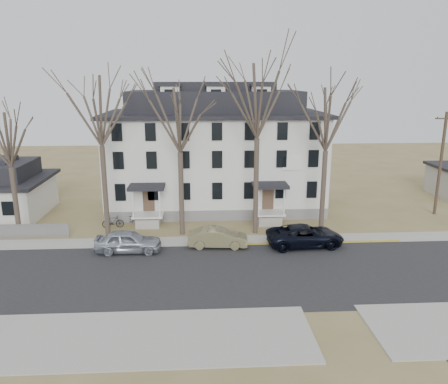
{
  "coord_description": "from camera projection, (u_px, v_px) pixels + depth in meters",
  "views": [
    {
      "loc": [
        -3.49,
        -24.04,
        12.31
      ],
      "look_at": [
        -1.63,
        9.0,
        3.72
      ],
      "focal_mm": 35.0,
      "sensor_mm": 36.0,
      "label": 1
    }
  ],
  "objects": [
    {
      "name": "far_sidewalk",
      "position": [
        245.0,
        241.0,
        34.25
      ],
      "size": [
        120.0,
        2.0,
        0.08
      ],
      "primitive_type": "cube",
      "color": "#A09F97",
      "rests_on": "ground"
    },
    {
      "name": "tree_mid_right",
      "position": [
        328.0,
        115.0,
        33.93
      ],
      "size": [
        7.8,
        7.8,
        12.74
      ],
      "color": "#473B31",
      "rests_on": "ground"
    },
    {
      "name": "utility_pole_far",
      "position": [
        441.0,
        163.0,
        39.83
      ],
      "size": [
        2.0,
        0.28,
        9.5
      ],
      "color": "#3D3023",
      "rests_on": "ground"
    },
    {
      "name": "tree_mid_left",
      "position": [
        179.0,
        116.0,
        33.31
      ],
      "size": [
        7.8,
        7.8,
        12.74
      ],
      "color": "#473B31",
      "rests_on": "ground"
    },
    {
      "name": "yellow_curb",
      "position": [
        311.0,
        244.0,
        33.65
      ],
      "size": [
        14.0,
        0.25,
        0.06
      ],
      "primitive_type": "cube",
      "color": "gold",
      "rests_on": "ground"
    },
    {
      "name": "tree_bungalow",
      "position": [
        7.0,
        136.0,
        32.97
      ],
      "size": [
        6.6,
        6.6,
        10.78
      ],
      "color": "#473B31",
      "rests_on": "ground"
    },
    {
      "name": "bicycle_left",
      "position": [
        136.0,
        219.0,
        38.13
      ],
      "size": [
        1.79,
        1.42,
        0.91
      ],
      "primitive_type": "imported",
      "rotation": [
        0.0,
        0.0,
        1.02
      ],
      "color": "black",
      "rests_on": "ground"
    },
    {
      "name": "tree_center",
      "position": [
        258.0,
        96.0,
        33.26
      ],
      "size": [
        9.0,
        9.0,
        14.7
      ],
      "color": "#473B31",
      "rests_on": "ground"
    },
    {
      "name": "main_road",
      "position": [
        255.0,
        274.0,
        28.45
      ],
      "size": [
        120.0,
        10.0,
        0.04
      ],
      "primitive_type": "cube",
      "color": "#27272A",
      "rests_on": "ground"
    },
    {
      "name": "ground",
      "position": [
        259.0,
        288.0,
        26.52
      ],
      "size": [
        120.0,
        120.0,
        0.0
      ],
      "primitive_type": "plane",
      "color": "olive",
      "rests_on": "ground"
    },
    {
      "name": "car_silver",
      "position": [
        128.0,
        242.0,
        31.79
      ],
      "size": [
        4.8,
        1.97,
        1.63
      ],
      "primitive_type": "imported",
      "rotation": [
        0.0,
        0.0,
        1.56
      ],
      "color": "#9CA4B1",
      "rests_on": "ground"
    },
    {
      "name": "car_navy",
      "position": [
        305.0,
        236.0,
        32.97
      ],
      "size": [
        5.95,
        3.06,
        1.61
      ],
      "primitive_type": "imported",
      "rotation": [
        0.0,
        0.0,
        1.64
      ],
      "color": "black",
      "rests_on": "ground"
    },
    {
      "name": "near_sidewalk_left",
      "position": [
        110.0,
        340.0,
        21.25
      ],
      "size": [
        20.0,
        5.0,
        0.08
      ],
      "primitive_type": "cube",
      "color": "#A09F97",
      "rests_on": "ground"
    },
    {
      "name": "boarding_house",
      "position": [
        215.0,
        153.0,
        42.41
      ],
      "size": [
        20.8,
        12.36,
        12.05
      ],
      "color": "slate",
      "rests_on": "ground"
    },
    {
      "name": "tree_far_left",
      "position": [
        99.0,
        106.0,
        32.79
      ],
      "size": [
        8.4,
        8.4,
        13.72
      ],
      "color": "#473B31",
      "rests_on": "ground"
    },
    {
      "name": "car_tan",
      "position": [
        218.0,
        238.0,
        32.76
      ],
      "size": [
        4.55,
        1.87,
        1.47
      ],
      "primitive_type": "imported",
      "rotation": [
        0.0,
        0.0,
        1.5
      ],
      "color": "olive",
      "rests_on": "ground"
    },
    {
      "name": "bicycle_right",
      "position": [
        113.0,
        222.0,
        36.96
      ],
      "size": [
        1.87,
        0.73,
        1.09
      ],
      "primitive_type": "imported",
      "rotation": [
        0.0,
        0.0,
        1.69
      ],
      "color": "black",
      "rests_on": "ground"
    }
  ]
}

